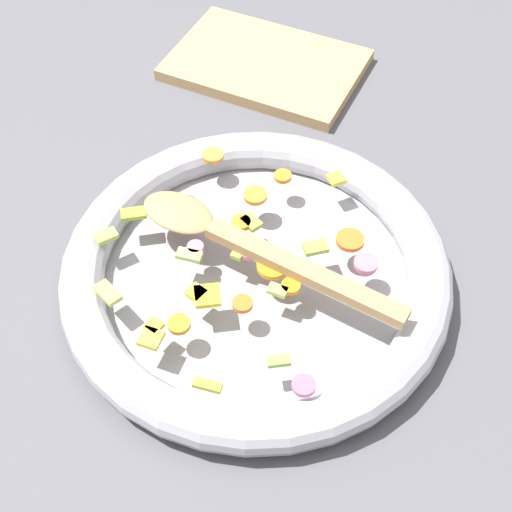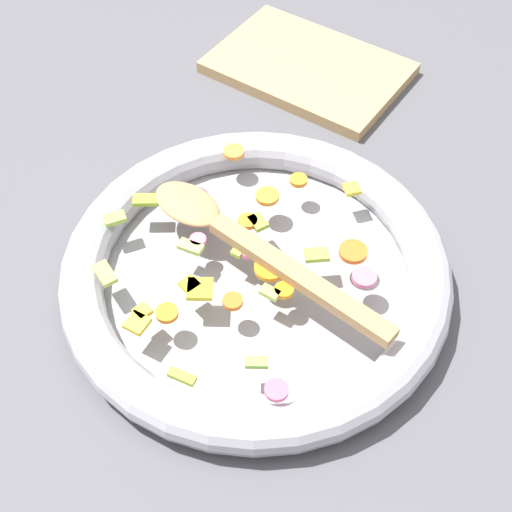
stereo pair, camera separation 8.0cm
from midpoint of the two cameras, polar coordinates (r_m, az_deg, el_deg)
The scene contains 5 objects.
ground_plane at distance 0.84m, azimuth 2.72°, elevation -2.31°, with size 4.00×4.00×0.00m, color #4C4C51.
skillet at distance 0.82m, azimuth 2.78°, elevation -1.40°, with size 0.45×0.45×0.05m.
chopped_vegetables at distance 0.80m, azimuth 1.54°, elevation 0.17°, with size 0.31×0.34×0.01m.
wooden_spoon at distance 0.80m, azimuth 1.76°, elevation 1.14°, with size 0.33×0.07×0.01m.
cutting_board at distance 1.12m, azimuth 6.29°, elevation 14.64°, with size 0.28×0.19×0.02m.
Camera 2 is at (-0.28, 0.41, 0.67)m, focal length 50.00 mm.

